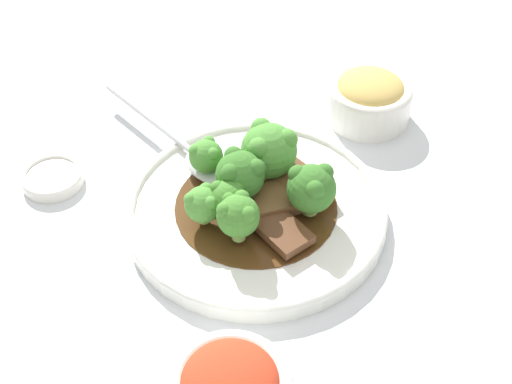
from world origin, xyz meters
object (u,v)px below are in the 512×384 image
object	(u,v)px
broccoli_floret_2	(311,188)
broccoli_floret_3	(203,204)
broccoli_floret_5	(228,198)
beef_strip_1	(277,199)
sauce_dish	(52,178)
side_bowl_appetizer	(369,98)
beef_strip_0	(301,184)
broccoli_floret_0	(206,156)
serving_spoon	(203,158)
beef_strip_2	(277,226)
broccoli_floret_4	(240,174)
broccoli_floret_6	(238,215)
main_plate	(256,210)
broccoli_floret_1	(269,149)

from	to	relation	value
broccoli_floret_2	broccoli_floret_3	xyz separation A→B (m)	(0.10, -0.01, -0.01)
broccoli_floret_5	beef_strip_1	bearing A→B (deg)	-171.70
sauce_dish	broccoli_floret_5	bearing A→B (deg)	143.85
broccoli_floret_5	side_bowl_appetizer	distance (m)	0.23
beef_strip_0	broccoli_floret_0	distance (m)	0.10
serving_spoon	side_bowl_appetizer	size ratio (longest dim) A/B	2.21
beef_strip_0	beef_strip_2	bearing A→B (deg)	49.83
broccoli_floret_2	beef_strip_0	bearing A→B (deg)	-91.32
broccoli_floret_4	serving_spoon	size ratio (longest dim) A/B	0.27
broccoli_floret_3	broccoli_floret_6	bearing A→B (deg)	131.36
main_plate	broccoli_floret_5	size ratio (longest dim) A/B	5.73
main_plate	side_bowl_appetizer	size ratio (longest dim) A/B	2.70
broccoli_floret_2	side_bowl_appetizer	distance (m)	0.18
serving_spoon	sauce_dish	world-z (taller)	serving_spoon
beef_strip_1	broccoli_floret_0	distance (m)	0.08
broccoli_floret_1	beef_strip_1	bearing A→B (deg)	84.77
broccoli_floret_3	broccoli_floret_4	world-z (taller)	broccoli_floret_4
broccoli_floret_0	side_bowl_appetizer	xyz separation A→B (m)	(-0.20, -0.07, -0.02)
beef_strip_0	broccoli_floret_1	bearing A→B (deg)	-48.45
broccoli_floret_6	side_bowl_appetizer	bearing A→B (deg)	-140.45
beef_strip_0	broccoli_floret_5	distance (m)	0.08
broccoli_floret_3	serving_spoon	xyz separation A→B (m)	(-0.02, -0.08, -0.02)
beef_strip_1	main_plate	bearing A→B (deg)	-17.13
broccoli_floret_1	side_bowl_appetizer	xyz separation A→B (m)	(-0.14, -0.08, -0.03)
broccoli_floret_2	broccoli_floret_5	size ratio (longest dim) A/B	1.19
broccoli_floret_0	side_bowl_appetizer	bearing A→B (deg)	-160.87
broccoli_floret_0	broccoli_floret_5	size ratio (longest dim) A/B	0.99
broccoli_floret_3	broccoli_floret_5	bearing A→B (deg)	170.03
beef_strip_2	serving_spoon	world-z (taller)	serving_spoon
broccoli_floret_4	broccoli_floret_3	bearing A→B (deg)	23.46
side_bowl_appetizer	beef_strip_0	bearing A→B (deg)	43.83
main_plate	broccoli_floret_6	bearing A→B (deg)	54.97
beef_strip_0	broccoli_floret_3	bearing A→B (deg)	9.11
broccoli_floret_2	broccoli_floret_3	size ratio (longest dim) A/B	1.37
beef_strip_1	broccoli_floret_2	xyz separation A→B (m)	(-0.03, 0.02, 0.02)
main_plate	beef_strip_0	world-z (taller)	beef_strip_0
broccoli_floret_3	beef_strip_2	bearing A→B (deg)	155.33
broccoli_floret_6	sauce_dish	size ratio (longest dim) A/B	0.77
beef_strip_2	broccoli_floret_6	world-z (taller)	broccoli_floret_6
beef_strip_0	broccoli_floret_3	size ratio (longest dim) A/B	1.81
broccoli_floret_6	side_bowl_appetizer	distance (m)	0.24
broccoli_floret_6	serving_spoon	bearing A→B (deg)	-85.12
beef_strip_2	broccoli_floret_1	world-z (taller)	broccoli_floret_1
broccoli_floret_4	broccoli_floret_5	bearing A→B (deg)	51.74
broccoli_floret_2	broccoli_floret_4	distance (m)	0.07
main_plate	broccoli_floret_2	world-z (taller)	broccoli_floret_2
broccoli_floret_4	broccoli_floret_0	bearing A→B (deg)	-59.69
beef_strip_2	broccoli_floret_2	xyz separation A→B (m)	(-0.04, -0.01, 0.03)
main_plate	broccoli_floret_2	bearing A→B (deg)	153.00
beef_strip_0	beef_strip_2	size ratio (longest dim) A/B	0.89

